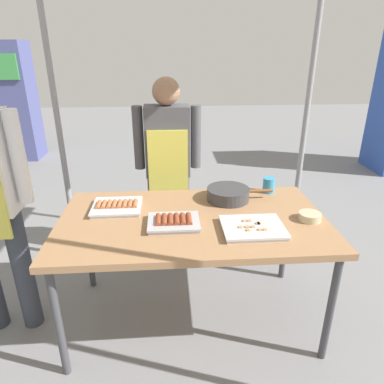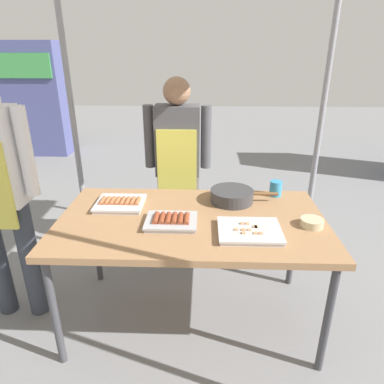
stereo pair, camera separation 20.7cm
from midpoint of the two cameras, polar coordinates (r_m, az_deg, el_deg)
name	(u,v)px [view 2 (the right image)]	position (r m, az deg, el deg)	size (l,w,h in m)	color
ground_plane	(192,316)	(2.52, 2.45, -19.75)	(18.00, 18.00, 0.00)	slate
stall_table	(192,226)	(2.11, 2.77, -5.67)	(1.60, 0.90, 0.75)	#9E724C
tray_grilled_sausages	(120,203)	(2.25, -9.17, -1.91)	(0.30, 0.27, 0.05)	silver
tray_meat_skewers	(249,231)	(1.95, 12.45, -6.38)	(0.35, 0.29, 0.04)	silver
tray_pork_links	(171,221)	(2.00, -0.48, -4.87)	(0.30, 0.24, 0.05)	#ADADB2
cooking_wok	(232,195)	(2.31, 9.17, -0.57)	(0.44, 0.28, 0.08)	#38383A
condiment_bowl	(312,222)	(2.14, 21.77, -4.74)	(0.13, 0.13, 0.05)	#BFB28C
drink_cup_near_edge	(276,188)	(2.47, 15.95, 0.53)	(0.08, 0.08, 0.10)	#338CBF
vendor_woman	(178,159)	(2.75, -0.19, 5.46)	(0.52, 0.22, 1.50)	#595147
neighbor_stall_right	(37,99)	(6.35, -23.22, 13.82)	(0.93, 0.54, 1.79)	#4C518C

